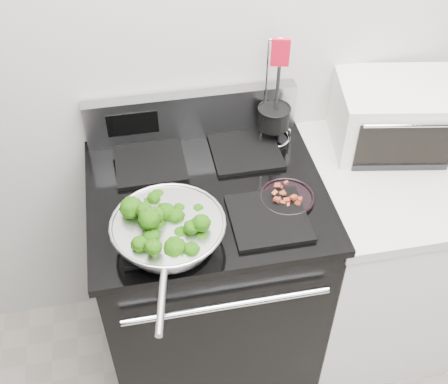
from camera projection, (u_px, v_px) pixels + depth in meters
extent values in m
cube|color=#BCB9B2|center=(275.00, 23.00, 1.87)|extent=(4.00, 0.02, 2.70)
cube|color=black|center=(209.00, 281.00, 2.20)|extent=(0.76, 0.66, 0.92)
cube|color=black|center=(206.00, 194.00, 1.87)|extent=(0.79, 0.69, 0.03)
cube|color=#99999E|center=(192.00, 115.00, 2.02)|extent=(0.76, 0.05, 0.18)
cube|color=black|center=(161.00, 233.00, 1.71)|extent=(0.24, 0.24, 0.01)
cube|color=black|center=(269.00, 218.00, 1.76)|extent=(0.24, 0.24, 0.01)
cube|color=black|center=(150.00, 162.00, 1.96)|extent=(0.24, 0.24, 0.01)
cube|color=black|center=(245.00, 151.00, 2.00)|extent=(0.24, 0.24, 0.01)
cube|color=white|center=(373.00, 258.00, 2.31)|extent=(0.60, 0.66, 0.88)
cube|color=beige|center=(397.00, 175.00, 1.99)|extent=(0.62, 0.68, 0.04)
torus|color=silver|center=(168.00, 223.00, 1.64)|extent=(0.35, 0.35, 0.01)
cylinder|color=silver|center=(162.00, 301.00, 1.45)|extent=(0.06, 0.21, 0.02)
cylinder|color=black|center=(287.00, 198.00, 1.83)|extent=(0.18, 0.18, 0.01)
cylinder|color=black|center=(274.00, 117.00, 2.00)|extent=(0.11, 0.11, 0.08)
cylinder|color=black|center=(275.00, 95.00, 1.94)|extent=(0.01, 0.01, 0.24)
cube|color=red|center=(279.00, 51.00, 1.82)|extent=(0.06, 0.02, 0.10)
cube|color=silver|center=(395.00, 115.00, 2.02)|extent=(0.47, 0.38, 0.24)
cube|color=black|center=(414.00, 145.00, 1.91)|extent=(0.33, 0.07, 0.17)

